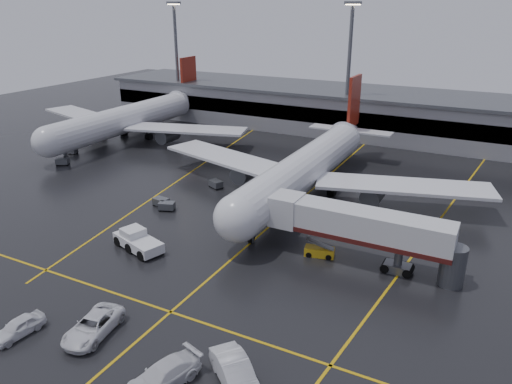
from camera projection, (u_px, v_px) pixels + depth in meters
The scene contains 22 objects.
ground at pixel (278, 219), 60.79m from camera, with size 220.00×220.00×0.00m, color black.
apron_line_centre at pixel (278, 219), 60.78m from camera, with size 0.25×90.00×0.02m, color gold.
apron_line_stop at pixel (171, 312), 42.58m from camera, with size 60.00×0.25×0.02m, color gold.
apron_line_left at pixel (190, 172), 77.65m from camera, with size 0.25×70.00×0.02m, color gold.
apron_line_right at pixel (441, 217), 61.32m from camera, with size 0.25×70.00×0.02m, color gold.
terminal at pixel (378, 113), 98.88m from camera, with size 122.00×19.00×8.60m.
light_mast_left at pixel (176, 54), 109.64m from camera, with size 3.00×1.20×25.45m.
light_mast_mid at pixel (349, 63), 92.45m from camera, with size 3.00×1.20×25.45m.
main_airliner at pixel (308, 166), 67.29m from camera, with size 48.80×45.60×14.10m.
second_airliner at pixel (130, 118), 95.27m from camera, with size 48.80×45.60×14.10m.
jet_bridge at pixel (360, 228), 49.30m from camera, with size 19.90×3.40×6.05m.
pushback_tractor at pixel (137, 241), 53.27m from camera, with size 6.82×4.37×2.27m.
belt_loader at pixel (320, 252), 51.90m from camera, with size 3.34×2.03×1.98m.
service_van_a at pixel (93, 326), 39.43m from camera, with size 2.72×5.90×1.64m, color white.
service_van_b at pixel (163, 376), 34.12m from camera, with size 2.36×5.80×1.68m, color silver.
service_van_c at pixel (236, 373), 34.15m from camera, with size 2.06×5.91×1.95m, color silver.
service_van_d at pixel (18, 327), 39.43m from camera, with size 1.73×4.30×1.47m, color white.
baggage_cart_a at pixel (167, 206), 63.28m from camera, with size 2.33×1.93×1.12m.
baggage_cart_b at pixel (161, 202), 64.59m from camera, with size 2.14×1.53×1.12m.
baggage_cart_c at pixel (216, 184), 70.98m from camera, with size 2.36×2.02×1.12m.
baggage_cart_d at pixel (71, 150), 87.04m from camera, with size 2.21×1.65×1.12m.
baggage_cart_e at pixel (62, 161), 81.04m from camera, with size 2.38×2.12×1.12m.
Camera 1 is at (23.17, -50.44, 25.17)m, focal length 34.30 mm.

